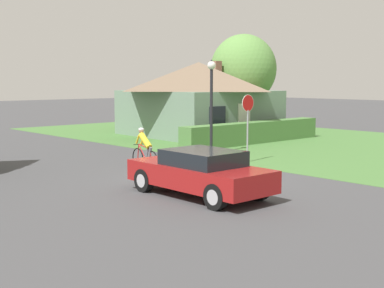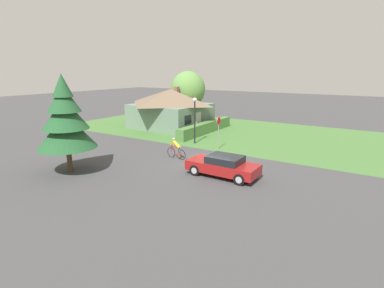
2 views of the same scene
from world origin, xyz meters
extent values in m
plane|color=#424244|center=(0.00, 0.00, 0.00)|extent=(140.00, 140.00, 0.00)
cube|color=#477538|center=(11.28, 4.00, 0.01)|extent=(16.00, 36.00, 0.01)
cube|color=slate|center=(9.99, 10.52, 1.32)|extent=(7.32, 7.82, 2.64)
pyramid|color=#75604C|center=(9.99, 10.52, 3.47)|extent=(7.90, 8.44, 1.67)
cube|color=silver|center=(9.83, 6.73, 1.00)|extent=(0.90, 0.10, 2.00)
cube|color=black|center=(7.87, 6.82, 1.45)|extent=(1.10, 0.11, 0.90)
cube|color=brown|center=(12.12, 11.18, 4.04)|extent=(0.52, 0.52, 0.80)
cube|color=#4C7A3D|center=(9.19, 5.45, 0.55)|extent=(9.60, 0.90, 1.10)
cube|color=maroon|center=(-1.63, -1.95, 0.59)|extent=(1.85, 4.40, 0.60)
cube|color=black|center=(-1.63, -2.10, 1.10)|extent=(1.61, 2.05, 0.42)
cylinder|color=black|center=(-2.42, -0.45, 0.34)|extent=(0.25, 0.68, 0.68)
cylinder|color=#ADADB2|center=(-2.42, -0.45, 0.34)|extent=(0.26, 0.40, 0.39)
cylinder|color=black|center=(-0.80, -0.46, 0.34)|extent=(0.25, 0.68, 0.68)
cylinder|color=#ADADB2|center=(-0.80, -0.46, 0.34)|extent=(0.26, 0.40, 0.39)
cylinder|color=black|center=(-2.45, -3.43, 0.34)|extent=(0.25, 0.68, 0.68)
cylinder|color=#ADADB2|center=(-2.45, -3.43, 0.34)|extent=(0.26, 0.40, 0.39)
cylinder|color=black|center=(-0.83, -3.44, 0.34)|extent=(0.25, 0.68, 0.68)
cylinder|color=#ADADB2|center=(-0.83, -3.44, 0.34)|extent=(0.26, 0.40, 0.39)
torus|color=black|center=(-0.06, 2.18, 0.36)|extent=(0.12, 0.76, 0.76)
torus|color=black|center=(0.05, 3.19, 0.36)|extent=(0.12, 0.76, 0.76)
cylinder|color=#B21E1E|center=(-0.03, 2.43, 0.51)|extent=(0.05, 0.18, 0.57)
cylinder|color=#B21E1E|center=(0.01, 2.80, 0.56)|extent=(0.10, 0.63, 0.68)
cylinder|color=#B21E1E|center=(0.00, 2.73, 0.84)|extent=(0.11, 0.75, 0.13)
cylinder|color=#B21E1E|center=(-0.04, 2.34, 0.30)|extent=(0.07, 0.34, 0.16)
cylinder|color=#B21E1E|center=(-0.05, 2.27, 0.58)|extent=(0.05, 0.21, 0.45)
cylinder|color=#B21E1E|center=(0.04, 3.15, 0.62)|extent=(0.05, 0.12, 0.53)
cylinder|color=black|center=(0.04, 3.11, 0.88)|extent=(0.44, 0.07, 0.02)
ellipsoid|color=black|center=(-0.04, 2.36, 0.81)|extent=(0.10, 0.21, 0.05)
cylinder|color=slate|center=(-0.03, 2.35, 0.63)|extent=(0.14, 0.26, 0.47)
cylinder|color=slate|center=(-0.03, 2.51, 0.55)|extent=(0.14, 0.26, 0.62)
cylinder|color=tan|center=(-0.03, 2.42, 0.26)|extent=(0.08, 0.08, 0.30)
cylinder|color=tan|center=(0.02, 2.58, 0.17)|extent=(0.17, 0.08, 0.21)
cylinder|color=yellow|center=(-0.01, 2.64, 1.06)|extent=(0.29, 0.71, 0.59)
cylinder|color=yellow|center=(0.03, 2.87, 1.06)|extent=(0.10, 0.25, 0.36)
cylinder|color=yellow|center=(0.03, 3.15, 1.06)|extent=(0.10, 0.25, 0.36)
sphere|color=tan|center=(0.02, 2.92, 1.40)|extent=(0.19, 0.19, 0.19)
ellipsoid|color=white|center=(0.02, 2.92, 1.45)|extent=(0.22, 0.18, 0.12)
cylinder|color=gray|center=(4.04, 1.31, 1.04)|extent=(0.07, 0.07, 2.08)
cylinder|color=red|center=(4.04, 1.31, 2.35)|extent=(0.63, 0.03, 0.63)
cylinder|color=silver|center=(4.04, 1.31, 2.35)|extent=(0.67, 0.02, 0.67)
cylinder|color=black|center=(4.65, 3.98, 1.86)|extent=(0.13, 0.13, 3.72)
sphere|color=white|center=(4.65, 3.98, 3.88)|extent=(0.36, 0.36, 0.36)
cone|color=black|center=(4.65, 3.98, 4.06)|extent=(0.22, 0.22, 0.14)
cylinder|color=#4C3823|center=(14.72, 11.26, 1.07)|extent=(0.30, 0.30, 2.14)
ellipsoid|color=#609347|center=(14.72, 11.26, 3.98)|extent=(4.33, 4.33, 4.55)
camera|label=1|loc=(-11.71, -12.71, 3.23)|focal=50.00mm
camera|label=2|loc=(-17.35, -9.71, 6.35)|focal=28.00mm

